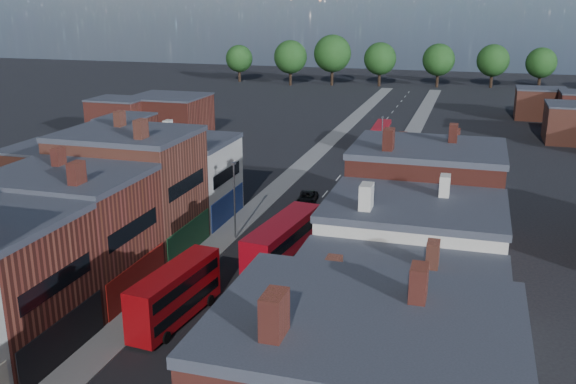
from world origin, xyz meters
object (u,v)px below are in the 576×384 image
Objects in this scene: car_1 at (247,348)px; ped_3 at (292,333)px; bus_2 at (381,136)px; car_3 at (359,159)px; car_2 at (307,198)px; bus_0 at (175,293)px; bus_1 at (283,246)px.

car_1 is 2.13× the size of ped_3.
car_3 is (-1.78, -9.53, -1.73)m from bus_2.
car_2 is at bearing -97.02° from car_3.
car_1 is 3.46m from ped_3.
bus_0 reaches higher than car_2.
bus_2 is at bearing 90.36° from bus_0.
car_2 reaches higher than car_1.
car_3 is at bearing 98.12° from bus_1.
car_2 is at bearing 92.33° from bus_0.
bus_2 is 2.08× the size of car_2.
ped_3 reaches higher than car_3.
bus_1 is 3.32× the size of car_1.
car_2 is 1.23× the size of car_3.
bus_1 reaches higher than ped_3.
car_1 is at bearing -76.19° from bus_1.
bus_0 reaches higher than bus_2.
ped_3 is (7.47, -32.45, 0.30)m from car_2.
car_3 is at bearing 89.44° from car_1.
car_3 is at bearing 1.99° from ped_3.
bus_2 is 65.56m from car_1.
car_1 is at bearing -88.90° from car_2.
bus_1 reaches higher than bus_2.
car_1 is 0.75× the size of car_2.
car_2 reaches higher than car_3.
bus_2 is at bearing 75.38° from car_2.
bus_2 is 2.77× the size of car_1.
ped_3 is (3.30, -63.27, -1.33)m from bus_2.
car_2 is (-4.18, -30.82, -1.63)m from bus_2.
bus_1 is 14.11m from car_1.
ped_3 is at bearing 38.16° from car_1.
bus_1 is (5.29, 10.62, 0.39)m from bus_0.
car_1 is (1.65, -13.86, -2.12)m from bus_1.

